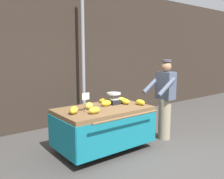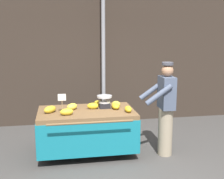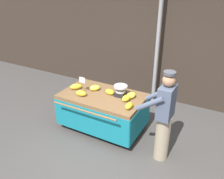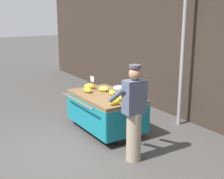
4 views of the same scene
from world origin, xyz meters
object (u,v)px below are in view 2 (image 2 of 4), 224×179
at_px(banana_cart, 87,122).
at_px(vendor_person, 165,109).
at_px(weighing_scale, 104,102).
at_px(banana_bunch_6, 93,106).
at_px(banana_bunch_7, 50,109).
at_px(street_pole, 103,56).
at_px(banana_bunch_1, 116,106).
at_px(banana_bunch_2, 72,107).
at_px(banana_bunch_4, 99,103).
at_px(banana_bunch_5, 67,112).
at_px(banana_bunch_0, 128,109).
at_px(banana_bunch_3, 116,104).
at_px(price_sign, 62,99).

distance_m(banana_cart, vendor_person, 1.45).
distance_m(weighing_scale, vendor_person, 1.13).
bearing_deg(weighing_scale, banana_bunch_6, -168.03).
distance_m(banana_cart, banana_bunch_7, 0.70).
height_order(street_pole, banana_bunch_1, street_pole).
distance_m(banana_bunch_2, banana_bunch_4, 0.58).
relative_size(banana_cart, banana_bunch_5, 7.70).
xyz_separation_m(banana_bunch_4, banana_bunch_5, (-0.64, -0.60, 0.01)).
bearing_deg(banana_bunch_0, weighing_scale, 134.61).
height_order(street_pole, banana_bunch_0, street_pole).
xyz_separation_m(banana_bunch_2, banana_bunch_3, (0.83, 0.06, -0.00)).
height_order(banana_bunch_1, banana_bunch_5, banana_bunch_5).
distance_m(banana_bunch_0, banana_bunch_2, 1.03).
bearing_deg(banana_bunch_7, vendor_person, -6.67).
height_order(banana_bunch_2, banana_bunch_3, banana_bunch_2).
bearing_deg(banana_bunch_1, banana_bunch_2, 173.47).
bearing_deg(banana_bunch_0, banana_bunch_3, 110.02).
bearing_deg(banana_bunch_1, banana_cart, -178.88).
relative_size(banana_bunch_1, banana_bunch_4, 1.02).
bearing_deg(banana_bunch_2, vendor_person, -13.20).
xyz_separation_m(street_pole, weighing_scale, (-0.21, -1.53, -0.73)).
xyz_separation_m(banana_bunch_5, banana_bunch_7, (-0.28, 0.20, 0.00)).
relative_size(banana_bunch_4, banana_bunch_7, 0.88).
distance_m(banana_bunch_7, vendor_person, 2.06).
relative_size(banana_cart, banana_bunch_2, 7.69).
bearing_deg(banana_bunch_5, vendor_person, -1.14).
height_order(weighing_scale, banana_bunch_7, weighing_scale).
relative_size(price_sign, banana_bunch_5, 1.49).
bearing_deg(price_sign, banana_bunch_0, -7.48).
xyz_separation_m(street_pole, banana_cart, (-0.57, -1.67, -1.07)).
relative_size(street_pole, banana_bunch_7, 12.76).
distance_m(banana_bunch_2, banana_bunch_5, 0.37).
height_order(banana_bunch_1, vendor_person, vendor_person).
relative_size(banana_bunch_1, banana_bunch_7, 0.90).
bearing_deg(banana_cart, banana_bunch_1, 1.12).
xyz_separation_m(price_sign, banana_bunch_3, (1.01, 0.25, -0.19)).
relative_size(price_sign, vendor_person, 0.20).
bearing_deg(banana_cart, banana_bunch_0, -18.43).
bearing_deg(vendor_person, banana_bunch_2, 166.80).
xyz_separation_m(banana_bunch_3, vendor_person, (0.82, -0.45, -0.02)).
height_order(price_sign, banana_bunch_0, price_sign).
xyz_separation_m(banana_bunch_1, vendor_person, (0.86, -0.30, -0.01)).
xyz_separation_m(banana_bunch_1, banana_bunch_2, (-0.80, 0.09, 0.01)).
xyz_separation_m(banana_bunch_2, banana_bunch_4, (0.53, 0.25, -0.01)).
bearing_deg(street_pole, banana_bunch_2, -117.65).
bearing_deg(banana_bunch_7, banana_bunch_4, 23.14).
relative_size(weighing_scale, banana_bunch_3, 1.15).
relative_size(banana_cart, weighing_scale, 6.28).
distance_m(banana_bunch_3, banana_bunch_5, 1.02).
bearing_deg(banana_bunch_7, banana_bunch_3, 9.60).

